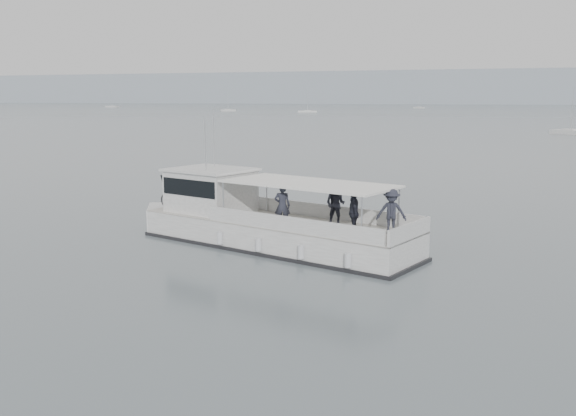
% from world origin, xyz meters
% --- Properties ---
extents(ground, '(1400.00, 1400.00, 0.00)m').
position_xyz_m(ground, '(0.00, 0.00, 0.00)').
color(ground, '#525B60').
rests_on(ground, ground).
extents(headland, '(1400.00, 90.00, 28.00)m').
position_xyz_m(headland, '(0.00, 560.00, 14.00)').
color(headland, '#939EA8').
rests_on(headland, ground).
extents(tour_boat, '(13.17, 6.49, 5.56)m').
position_xyz_m(tour_boat, '(-3.19, 0.21, 0.91)').
color(tour_boat, white).
rests_on(tour_boat, ground).
extents(moored_fleet, '(409.70, 275.76, 10.07)m').
position_xyz_m(moored_fleet, '(-27.27, 195.93, 0.36)').
color(moored_fleet, white).
rests_on(moored_fleet, ground).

